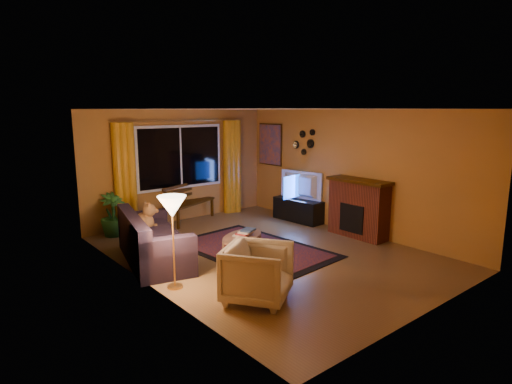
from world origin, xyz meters
TOP-DOWN VIEW (x-y plane):
  - floor at (0.00, 0.00)m, footprint 4.50×6.00m
  - ceiling at (0.00, 0.00)m, footprint 4.50×6.00m
  - wall_back at (0.00, 3.01)m, footprint 4.50×0.02m
  - wall_left at (-2.26, 0.00)m, footprint 0.02×6.00m
  - wall_right at (2.26, 0.00)m, footprint 0.02×6.00m
  - window at (0.00, 2.94)m, footprint 2.00×0.02m
  - curtain_rod at (0.00, 2.90)m, footprint 3.20×0.03m
  - curtain_left at (-1.35, 2.88)m, footprint 0.36×0.36m
  - curtain_right at (1.35, 2.88)m, footprint 0.36×0.36m
  - bench at (0.08, 2.75)m, footprint 1.48×0.93m
  - potted_plant at (-1.70, 2.74)m, footprint 0.53×0.53m
  - sofa at (-1.72, 0.87)m, footprint 1.32×2.16m
  - dog at (-1.67, 1.33)m, footprint 0.44×0.50m
  - armchair at (-1.35, -1.37)m, footprint 1.10×1.09m
  - floor_lamp at (-2.00, -0.31)m, footprint 0.24×0.24m
  - rug at (-0.08, 0.28)m, footprint 2.02×2.98m
  - coffee_table at (-0.41, 0.17)m, footprint 1.30×1.30m
  - tv_console at (2.00, 1.22)m, footprint 0.48×1.23m
  - television at (2.00, 1.22)m, footprint 0.33×1.10m
  - fireplace at (2.05, -0.40)m, footprint 0.40×1.20m
  - mirror_cluster at (2.21, 1.30)m, footprint 0.06×0.60m
  - painting at (2.22, 2.45)m, footprint 0.04×0.76m

SIDE VIEW (x-z plane):
  - floor at x=0.00m, z-range -0.02..0.00m
  - rug at x=-0.08m, z-range 0.00..0.02m
  - coffee_table at x=-0.41m, z-range 0.00..0.36m
  - bench at x=0.08m, z-range 0.00..0.43m
  - tv_console at x=2.00m, z-range 0.00..0.50m
  - sofa at x=-1.72m, z-range 0.00..0.81m
  - armchair at x=-1.35m, z-range 0.00..0.84m
  - potted_plant at x=-1.70m, z-range 0.00..0.87m
  - fireplace at x=2.05m, z-range 0.00..1.10m
  - dog at x=-1.67m, z-range 0.40..0.86m
  - floor_lamp at x=-2.00m, z-range 0.00..1.31m
  - television at x=2.00m, z-range 0.50..1.13m
  - curtain_left at x=-1.35m, z-range 0.00..2.24m
  - curtain_right at x=1.35m, z-range 0.00..2.24m
  - wall_back at x=0.00m, z-range 0.00..2.50m
  - wall_left at x=-2.26m, z-range 0.00..2.50m
  - wall_right at x=2.26m, z-range 0.00..2.50m
  - window at x=0.00m, z-range 0.80..2.10m
  - painting at x=2.22m, z-range 1.17..2.13m
  - mirror_cluster at x=2.21m, z-range 1.52..2.08m
  - curtain_rod at x=0.00m, z-range 2.23..2.27m
  - ceiling at x=0.00m, z-range 2.50..2.52m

